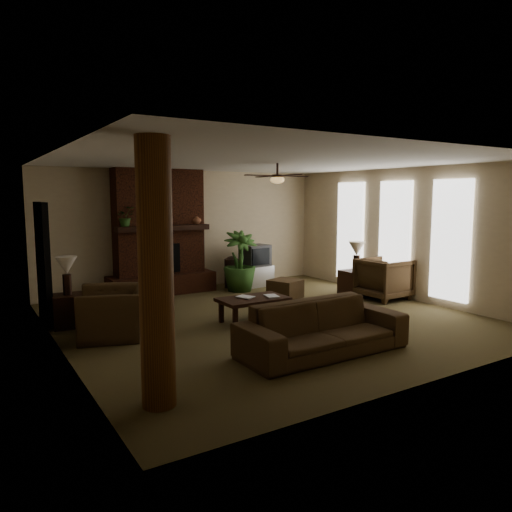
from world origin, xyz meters
TOP-DOWN VIEW (x-y plane):
  - room_shell at (0.00, 0.00)m, footprint 7.00×7.00m
  - fireplace at (-0.80, 3.22)m, footprint 2.40×0.70m
  - windows at (3.45, 0.20)m, footprint 0.08×3.65m
  - log_column at (-2.95, -2.40)m, footprint 0.36×0.36m
  - doorway at (-3.44, 1.80)m, footprint 0.10×1.00m
  - ceiling_fan at (0.40, 0.30)m, footprint 1.35×1.35m
  - sofa at (-0.38, -1.99)m, footprint 2.45×0.72m
  - armchair_left at (-2.65, 0.39)m, footprint 1.08×1.35m
  - armchair_right at (3.04, 0.08)m, footprint 0.91×0.97m
  - coffee_table at (-0.33, -0.03)m, footprint 1.20×0.70m
  - ottoman at (1.30, 1.29)m, footprint 0.78×0.78m
  - tv_stand at (1.47, 2.81)m, footprint 0.92×0.63m
  - tv at (1.47, 2.79)m, footprint 0.71×0.60m
  - floor_vase at (0.89, 2.95)m, footprint 0.34×0.34m
  - floor_plant at (0.86, 2.50)m, footprint 0.94×1.48m
  - side_table_left at (-3.15, 1.36)m, footprint 0.54×0.54m
  - lamp_left at (-3.15, 1.34)m, footprint 0.39×0.39m
  - side_table_right at (2.78, 0.75)m, footprint 0.50×0.50m
  - lamp_right at (2.81, 0.69)m, footprint 0.44×0.44m
  - mantel_plant at (-1.63, 3.01)m, footprint 0.45×0.48m
  - mantel_vase at (0.02, 3.03)m, footprint 0.28×0.29m
  - book_a at (-0.55, -0.01)m, footprint 0.21×0.11m
  - book_b at (-0.11, -0.11)m, footprint 0.21×0.07m

SIDE VIEW (x-z plane):
  - ottoman at x=1.30m, z-range 0.00..0.40m
  - tv_stand at x=1.47m, z-range 0.00..0.50m
  - side_table_left at x=-3.15m, z-range 0.00..0.55m
  - side_table_right at x=2.78m, z-range 0.00..0.55m
  - coffee_table at x=-0.33m, z-range 0.16..0.59m
  - floor_plant at x=0.86m, z-range 0.00..0.78m
  - floor_vase at x=0.89m, z-range 0.05..0.82m
  - sofa at x=-0.38m, z-range 0.00..0.96m
  - armchair_right at x=3.04m, z-range 0.00..0.98m
  - armchair_left at x=-2.65m, z-range 0.00..1.03m
  - book_a at x=-0.55m, z-range 0.43..0.72m
  - book_b at x=-0.11m, z-range 0.43..0.72m
  - tv at x=1.47m, z-range 0.50..1.02m
  - lamp_left at x=-3.15m, z-range 0.68..1.33m
  - lamp_right at x=2.81m, z-range 0.68..1.33m
  - doorway at x=-3.44m, z-range 0.00..2.10m
  - fireplace at x=-0.80m, z-range -0.24..2.56m
  - windows at x=3.45m, z-range 0.17..2.53m
  - log_column at x=-2.95m, z-range 0.00..2.80m
  - room_shell at x=0.00m, z-range -2.10..4.90m
  - mantel_vase at x=0.02m, z-range 1.56..1.78m
  - mantel_plant at x=-1.63m, z-range 1.56..1.89m
  - ceiling_fan at x=0.40m, z-range 2.34..2.72m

